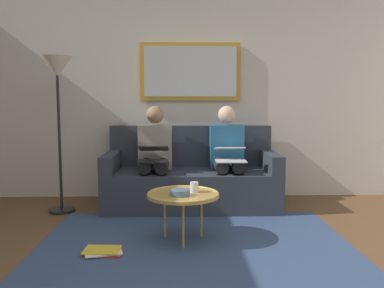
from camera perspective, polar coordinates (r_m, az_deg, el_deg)
wall_rear at (r=5.04m, az=-0.26°, el=7.31°), size 6.00×0.12×2.60m
area_rug at (r=3.49m, az=0.36°, el=-13.76°), size 2.60×1.80×0.01m
couch at (r=4.64m, az=-0.13°, el=-4.84°), size 1.92×0.90×0.90m
framed_mirror at (r=4.96m, az=-0.24°, el=10.23°), size 1.22×0.05×0.70m
coffee_table at (r=3.43m, az=-1.28°, el=-7.25°), size 0.61×0.61×0.42m
cup at (r=3.46m, az=0.29°, el=-6.15°), size 0.07×0.07×0.09m
bowl at (r=3.35m, az=-1.71°, el=-6.91°), size 0.16×0.16×0.05m
person_left at (r=4.55m, az=5.06°, el=-1.29°), size 0.38×0.58×1.14m
laptop_white at (r=4.31m, az=5.42°, el=-1.40°), size 0.32×0.36×0.15m
person_right at (r=4.53m, az=-5.30°, el=-1.33°), size 0.38×0.58×1.14m
laptop_black at (r=4.30m, az=-5.51°, el=-1.42°), size 0.32×0.38×0.16m
magazine_stack at (r=3.33m, az=-12.48°, el=-14.66°), size 0.32×0.26×0.03m
standing_lamp at (r=4.48m, az=-18.56°, el=8.07°), size 0.32×0.32×1.66m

